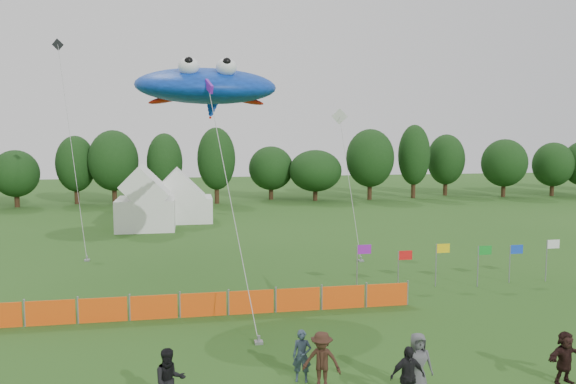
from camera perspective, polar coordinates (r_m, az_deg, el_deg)
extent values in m
plane|color=#234C16|center=(18.42, 3.46, -18.35)|extent=(160.00, 160.00, 0.00)
cylinder|color=#382314|center=(63.54, -25.83, -0.54)|extent=(0.50, 0.50, 1.91)
ellipsoid|color=black|center=(63.33, -25.93, 1.70)|extent=(4.61, 4.61, 4.30)
cylinder|color=#382314|center=(63.92, -20.66, -0.08)|extent=(0.50, 0.50, 2.38)
ellipsoid|color=black|center=(63.68, -20.77, 2.70)|extent=(4.09, 4.09, 5.35)
cylinder|color=#382314|center=(62.48, -17.21, 0.00)|extent=(0.50, 0.50, 2.57)
ellipsoid|color=black|center=(62.23, -17.31, 3.07)|extent=(5.20, 5.20, 5.79)
cylinder|color=#382314|center=(61.99, -12.35, 0.03)|extent=(0.50, 0.50, 2.46)
ellipsoid|color=black|center=(61.74, -12.42, 3.00)|extent=(3.78, 3.78, 5.55)
cylinder|color=#382314|center=(60.61, -7.24, 0.09)|extent=(0.50, 0.50, 2.66)
ellipsoid|color=black|center=(60.35, -7.29, 3.37)|extent=(4.05, 4.05, 5.99)
cylinder|color=#382314|center=(63.84, -1.73, 0.13)|extent=(0.50, 0.50, 1.98)
ellipsoid|color=black|center=(63.63, -1.74, 2.44)|extent=(5.06, 5.06, 4.46)
cylinder|color=#382314|center=(62.79, 2.79, -0.04)|extent=(0.50, 0.50, 1.86)
ellipsoid|color=black|center=(62.58, 2.80, 2.17)|extent=(5.86, 5.86, 4.18)
cylinder|color=#382314|center=(64.27, 8.29, 0.39)|extent=(0.50, 0.50, 2.62)
ellipsoid|color=black|center=(64.02, 8.34, 3.43)|extent=(5.41, 5.41, 5.89)
cylinder|color=#382314|center=(66.77, 12.61, 0.59)|extent=(0.50, 0.50, 2.78)
ellipsoid|color=black|center=(66.53, 12.68, 3.70)|extent=(3.67, 3.67, 6.26)
cylinder|color=#382314|center=(70.50, 15.68, 0.64)|extent=(0.50, 0.50, 2.42)
ellipsoid|color=black|center=(70.29, 15.76, 3.21)|extent=(4.46, 4.46, 5.44)
cylinder|color=#382314|center=(70.98, 21.03, 0.43)|extent=(0.50, 0.50, 2.24)
ellipsoid|color=black|center=(70.77, 21.12, 2.78)|extent=(5.26, 5.26, 5.03)
cylinder|color=#382314|center=(74.51, 25.24, 0.45)|extent=(0.50, 0.50, 2.10)
ellipsoid|color=black|center=(74.32, 25.33, 2.56)|extent=(4.74, 4.74, 4.73)
cube|color=white|center=(45.73, -14.20, -2.14)|extent=(4.45, 4.45, 2.45)
cube|color=white|center=(48.88, -10.56, -1.73)|extent=(4.80, 3.84, 2.11)
cube|color=#EF4D0D|center=(24.59, -23.00, -11.23)|extent=(1.90, 0.06, 1.00)
cube|color=#EF4D0D|center=(24.22, -18.29, -11.31)|extent=(1.90, 0.06, 1.00)
cube|color=#EF4D0D|center=(24.01, -13.47, -11.32)|extent=(1.90, 0.06, 1.00)
cube|color=#EF4D0D|center=(23.97, -8.60, -11.25)|extent=(1.90, 0.06, 1.00)
cube|color=#EF4D0D|center=(24.10, -3.75, -11.10)|extent=(1.90, 0.06, 1.00)
cube|color=#EF4D0D|center=(24.39, 1.01, -10.87)|extent=(1.90, 0.06, 1.00)
cube|color=#EF4D0D|center=(24.84, 5.62, -10.59)|extent=(1.90, 0.06, 1.00)
cube|color=#EF4D0D|center=(25.44, 10.03, -10.25)|extent=(1.90, 0.06, 1.00)
cylinder|color=gray|center=(27.63, 7.03, -7.60)|extent=(0.06, 0.06, 2.20)
cube|color=purple|center=(27.54, 7.75, -5.79)|extent=(0.70, 0.02, 0.45)
cylinder|color=gray|center=(28.06, 11.13, -7.79)|extent=(0.06, 0.06, 1.89)
cube|color=red|center=(28.02, 11.83, -6.31)|extent=(0.70, 0.02, 0.45)
cylinder|color=gray|center=(28.89, 14.80, -7.22)|extent=(0.06, 0.06, 2.14)
cube|color=yellow|center=(28.85, 15.47, -5.54)|extent=(0.70, 0.02, 0.45)
cylinder|color=gray|center=(29.40, 18.73, -7.19)|extent=(0.06, 0.06, 2.06)
cube|color=#148C26|center=(29.40, 19.38, -5.61)|extent=(0.70, 0.02, 0.45)
cylinder|color=gray|center=(30.80, 21.59, -6.81)|extent=(0.06, 0.06, 1.93)
cube|color=blue|center=(30.83, 22.20, -5.42)|extent=(0.70, 0.02, 0.45)
cylinder|color=gray|center=(31.79, 24.76, -6.35)|extent=(0.06, 0.06, 2.15)
cube|color=white|center=(31.83, 25.35, -4.80)|extent=(0.70, 0.02, 0.45)
imported|color=#2B3A49|center=(17.87, 1.42, -16.31)|extent=(0.67, 0.53, 1.61)
imported|color=black|center=(16.31, -11.95, -18.31)|extent=(1.04, 0.90, 1.82)
imported|color=#331E14|center=(17.30, 3.44, -16.78)|extent=(1.33, 1.08, 1.79)
imported|color=black|center=(16.67, 12.05, -17.89)|extent=(1.06, 0.51, 1.75)
imported|color=#4D4E52|center=(17.52, 13.03, -16.60)|extent=(0.91, 0.62, 1.81)
imported|color=black|center=(19.62, 26.31, -14.85)|extent=(1.57, 0.74, 1.62)
ellipsoid|color=blue|center=(27.42, -8.25, 10.63)|extent=(7.23, 5.81, 2.35)
sphere|color=white|center=(26.03, -10.05, 12.45)|extent=(0.94, 0.94, 0.94)
sphere|color=white|center=(26.09, -6.28, 12.49)|extent=(0.94, 0.94, 0.94)
ellipsoid|color=red|center=(27.60, -12.01, 9.25)|extent=(1.97, 0.86, 0.31)
ellipsoid|color=red|center=(27.72, -4.50, 9.35)|extent=(1.97, 0.86, 0.31)
cube|color=purple|center=(24.84, -8.04, 10.59)|extent=(0.37, 0.96, 0.70)
cylinder|color=#A5A5A5|center=(22.53, -5.78, -1.23)|extent=(1.48, 5.66, 9.53)
cube|color=gray|center=(21.03, -2.99, -15.00)|extent=(0.30, 0.30, 0.10)
cube|color=white|center=(39.04, 5.26, 7.66)|extent=(1.12, 0.31, 1.12)
cylinder|color=#A5A5A5|center=(36.08, 6.26, 0.86)|extent=(0.38, 6.37, 8.72)
cube|color=gray|center=(33.70, 7.42, -6.94)|extent=(0.30, 0.30, 0.10)
cube|color=black|center=(45.89, -22.35, 13.68)|extent=(0.89, 0.26, 0.89)
cylinder|color=#A5A5A5|center=(40.13, -21.20, 4.82)|extent=(3.30, 10.23, 14.05)
cube|color=gray|center=(35.63, -19.74, -6.54)|extent=(0.30, 0.30, 0.10)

